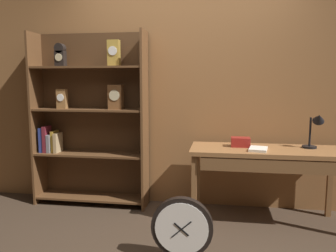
{
  "coord_description": "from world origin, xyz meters",
  "views": [
    {
      "loc": [
        0.39,
        -2.38,
        1.39
      ],
      "look_at": [
        -0.09,
        0.68,
        0.98
      ],
      "focal_mm": 35.78,
      "sensor_mm": 36.0,
      "label": 1
    }
  ],
  "objects": [
    {
      "name": "back_wood_panel",
      "position": [
        0.0,
        1.36,
        1.3
      ],
      "size": [
        4.8,
        0.05,
        2.6
      ],
      "primitive_type": "cube",
      "color": "brown",
      "rests_on": "ground"
    },
    {
      "name": "bookshelf",
      "position": [
        -1.07,
        1.18,
        0.95
      ],
      "size": [
        1.28,
        0.31,
        1.93
      ],
      "color": "brown",
      "rests_on": "ground"
    },
    {
      "name": "workbench",
      "position": [
        0.84,
        0.92,
        0.65
      ],
      "size": [
        1.46,
        0.56,
        0.74
      ],
      "color": "brown",
      "rests_on": "ground"
    },
    {
      "name": "desk_lamp",
      "position": [
        1.31,
        1.01,
        0.96
      ],
      "size": [
        0.19,
        0.2,
        0.37
      ],
      "color": "black",
      "rests_on": "workbench"
    },
    {
      "name": "toolbox_small",
      "position": [
        0.6,
        1.0,
        0.79
      ],
      "size": [
        0.19,
        0.13,
        0.09
      ],
      "primitive_type": "cube",
      "color": "maroon",
      "rests_on": "workbench"
    },
    {
      "name": "open_repair_manual",
      "position": [
        0.75,
        0.84,
        0.75
      ],
      "size": [
        0.2,
        0.25,
        0.02
      ],
      "primitive_type": "cube",
      "rotation": [
        0.0,
        0.0,
        -0.2
      ],
      "color": "silver",
      "rests_on": "workbench"
    },
    {
      "name": "round_clock_large",
      "position": [
        0.12,
        0.05,
        0.26
      ],
      "size": [
        0.48,
        0.11,
        0.52
      ],
      "color": "black",
      "rests_on": "ground"
    }
  ]
}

